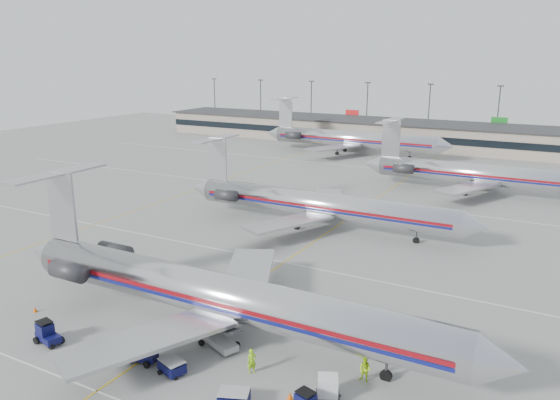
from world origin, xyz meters
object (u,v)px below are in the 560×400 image
Objects in this scene: jet_foreground at (214,293)px; tug_center at (141,353)px; uld_container at (328,388)px; belt_loader at (220,340)px; jet_second_row at (316,204)px.

tug_center is at bearing -108.49° from jet_foreground.
belt_loader reaches higher than uld_container.
jet_second_row is 18.42× the size of tug_center.
jet_foreground is 3.94m from belt_loader.
jet_foreground is 13.19m from uld_container.
jet_foreground is at bearing 57.50° from tug_center.
uld_container is 0.45× the size of belt_loader.
jet_foreground is at bearing -81.20° from jet_second_row.
jet_second_row reaches higher than tug_center.
jet_second_row is 37.57m from tug_center.
uld_container is at bearing 10.99° from belt_loader.
tug_center is (-2.21, -6.62, -2.78)m from jet_foreground.
tug_center is at bearing -86.10° from jet_second_row.
uld_container is 10.66m from belt_loader.
belt_loader reaches higher than tug_center.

